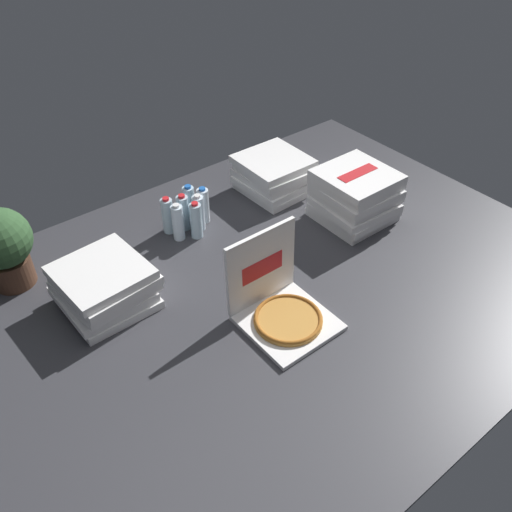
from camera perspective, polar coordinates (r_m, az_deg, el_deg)
The scene contains 13 objects.
ground_plane at distance 2.82m, azimuth 1.91°, elevation -3.03°, with size 3.20×2.40×0.02m, color #38383D.
open_pizza_box at distance 2.58m, azimuth 2.58°, elevation -5.21°, with size 0.40×0.43×0.43m.
pizza_stack_left_mid at distance 3.23m, azimuth 10.45°, elevation 6.26°, with size 0.44×0.44×0.32m.
pizza_stack_left_far at distance 3.48m, azimuth 2.01°, elevation 8.64°, with size 0.44×0.44×0.23m.
pizza_stack_center_far at distance 2.73m, azimuth -15.73°, elevation -3.12°, with size 0.45×0.45×0.23m.
water_bottle_0 at distance 3.15m, azimuth -7.71°, elevation 4.57°, with size 0.07×0.07×0.23m.
water_bottle_1 at distance 3.08m, azimuth -8.27°, elevation 3.55°, with size 0.07×0.07×0.23m.
water_bottle_2 at distance 3.20m, azimuth -5.60°, elevation 5.36°, with size 0.07×0.07×0.23m.
water_bottle_3 at distance 3.14m, azimuth -9.33°, elevation 4.25°, with size 0.07×0.07×0.23m.
water_bottle_4 at distance 3.23m, azimuth -7.09°, elevation 5.58°, with size 0.07×0.07×0.23m.
water_bottle_5 at distance 3.08m, azimuth -6.36°, elevation 3.76°, with size 0.07×0.07×0.23m.
water_bottle_6 at distance 3.14m, azimuth -6.09°, elevation 4.59°, with size 0.07×0.07×0.23m.
potted_plant at distance 2.94m, azimuth -25.28°, elevation 1.06°, with size 0.31×0.31×0.44m.
Camera 1 is at (-1.36, -1.57, 1.91)m, focal length 37.78 mm.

